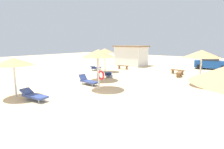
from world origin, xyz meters
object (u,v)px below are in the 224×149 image
object	(u,v)px
parasol_5	(202,54)
beach_cabana	(131,55)
parasol_0	(105,51)
lounger_4	(88,81)
bench_2	(179,73)
lounger_3	(34,95)
parked_car	(211,63)
parasol_4	(99,54)
lounger_2	(108,74)
bench_0	(177,71)
parasol_3	(13,62)
bench_1	(123,66)
lounger_0	(96,68)
parasol_2	(97,54)

from	to	relation	value
parasol_5	beach_cabana	distance (m)	13.95
parasol_0	lounger_4	xyz separation A→B (m)	(3.30, -6.08, -2.16)
parasol_5	bench_2	bearing A→B (deg)	131.12
lounger_3	bench_2	bearing A→B (deg)	72.09
parked_car	lounger_3	bearing A→B (deg)	-105.20
parasol_4	lounger_3	xyz separation A→B (m)	(-1.36, -4.37, -2.33)
lounger_2	bench_0	bearing A→B (deg)	49.79
lounger_3	lounger_2	bearing A→B (deg)	98.73
parasol_3	beach_cabana	size ratio (longest dim) A/B	0.55
lounger_3	bench_1	distance (m)	14.62
bench_1	lounger_4	bearing A→B (deg)	-72.56
parasol_3	bench_0	xyz separation A→B (m)	(5.08, 15.09, -1.92)
parasol_5	lounger_3	bearing A→B (deg)	-123.92
lounger_0	bench_2	size ratio (longest dim) A/B	1.30
bench_0	parasol_2	bearing A→B (deg)	-120.65
parasol_2	bench_1	distance (m)	8.01
parasol_2	beach_cabana	xyz separation A→B (m)	(-3.51, 11.32, -0.92)
lounger_3	lounger_4	size ratio (longest dim) A/B	1.05
bench_2	parasol_4	bearing A→B (deg)	-108.23
parasol_4	parasol_5	distance (m)	8.13
parasol_0	lounger_2	world-z (taller)	parasol_0
parasol_4	lounger_4	world-z (taller)	parasol_4
bench_1	bench_0	bearing A→B (deg)	4.00
parasol_0	lounger_2	size ratio (longest dim) A/B	1.44
beach_cabana	bench_1	bearing A→B (deg)	-72.31
parasol_4	lounger_4	distance (m)	2.96
parasol_3	bench_1	size ratio (longest dim) A/B	1.64
lounger_3	bench_1	world-z (taller)	lounger_3
bench_2	parasol_5	bearing A→B (deg)	-48.88
parasol_0	lounger_0	distance (m)	2.86
lounger_2	bench_1	size ratio (longest dim) A/B	1.25
parasol_2	bench_0	world-z (taller)	parasol_2
parasol_5	lounger_0	distance (m)	12.67
lounger_0	bench_0	bearing A→B (deg)	19.87
parasol_2	lounger_4	distance (m)	2.89
lounger_3	bench_1	size ratio (longest dim) A/B	1.29
parasol_3	lounger_0	bearing A→B (deg)	108.95
parasol_0	bench_1	world-z (taller)	parasol_0
parked_car	beach_cabana	size ratio (longest dim) A/B	0.93
lounger_4	beach_cabana	xyz separation A→B (m)	(-4.16, 13.19, 1.19)
parasol_3	lounger_3	size ratio (longest dim) A/B	1.27
parasol_0	parasol_4	size ratio (longest dim) A/B	0.93
lounger_0	bench_1	distance (m)	3.57
lounger_0	parked_car	size ratio (longest dim) A/B	0.48
parasol_2	beach_cabana	distance (m)	11.88
parasol_5	lounger_0	world-z (taller)	parasol_5
parasol_0	parked_car	distance (m)	13.97
parasol_4	beach_cabana	bearing A→B (deg)	113.15
parasol_3	parked_car	bearing A→B (deg)	71.51
parasol_4	bench_2	xyz separation A→B (m)	(2.94, 8.93, -2.29)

